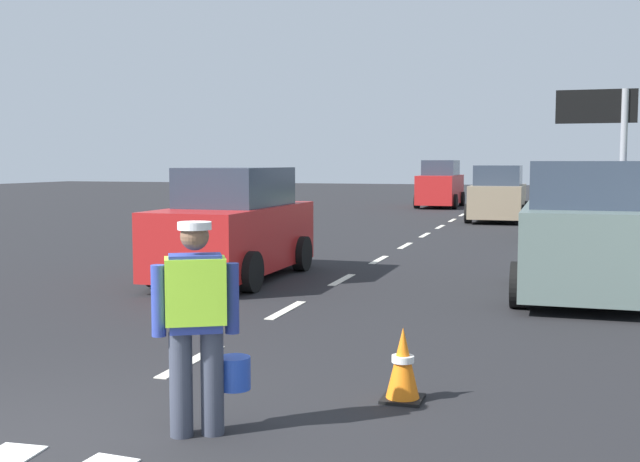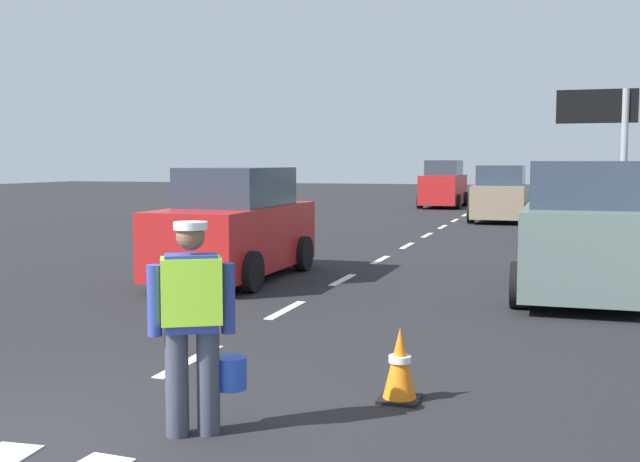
% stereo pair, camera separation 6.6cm
% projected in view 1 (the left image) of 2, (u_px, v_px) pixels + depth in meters
% --- Properties ---
extents(ground_plane, '(96.00, 96.00, 0.00)m').
position_uv_depth(ground_plane, '(441.00, 226.00, 25.73)').
color(ground_plane, black).
extents(lane_center_line, '(0.14, 46.40, 0.01)m').
position_uv_depth(lane_center_line, '(457.00, 217.00, 29.72)').
color(lane_center_line, silver).
rests_on(lane_center_line, ground).
extents(road_worker, '(0.65, 0.59, 1.67)m').
position_uv_depth(road_worker, '(199.00, 317.00, 6.01)').
color(road_worker, '#383D4C').
rests_on(road_worker, ground).
extents(lane_direction_sign, '(1.16, 0.11, 3.20)m').
position_uv_depth(lane_direction_sign, '(606.00, 143.00, 11.59)').
color(lane_direction_sign, gray).
rests_on(lane_direction_sign, ground).
extents(traffic_cone_near, '(0.36, 0.36, 0.66)m').
position_uv_depth(traffic_cone_near, '(403.00, 364.00, 6.92)').
color(traffic_cone_near, black).
rests_on(traffic_cone_near, ground).
extents(car_parked_far, '(2.02, 4.09, 2.05)m').
position_uv_depth(car_parked_far, '(575.00, 205.00, 21.45)').
color(car_parked_far, slate).
rests_on(car_parked_far, ground).
extents(car_parked_curbside, '(2.04, 3.87, 2.14)m').
position_uv_depth(car_parked_curbside, '(583.00, 235.00, 12.13)').
color(car_parked_curbside, slate).
rests_on(car_parked_curbside, ground).
extents(car_oncoming_third, '(1.93, 4.36, 2.20)m').
position_uv_depth(car_oncoming_third, '(440.00, 185.00, 36.50)').
color(car_oncoming_third, red).
rests_on(car_oncoming_third, ground).
extents(car_outgoing_far, '(2.04, 3.93, 2.00)m').
position_uv_depth(car_outgoing_far, '(498.00, 195.00, 27.77)').
color(car_outgoing_far, gray).
rests_on(car_outgoing_far, ground).
extents(car_oncoming_lead, '(1.92, 4.26, 2.02)m').
position_uv_depth(car_oncoming_lead, '(235.00, 227.00, 14.14)').
color(car_oncoming_lead, red).
rests_on(car_oncoming_lead, ground).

